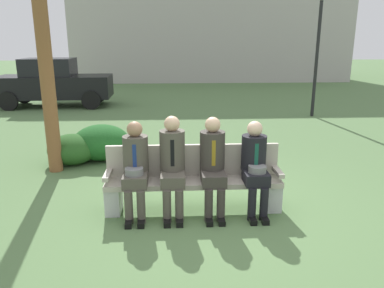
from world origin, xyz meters
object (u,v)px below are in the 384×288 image
(seated_man_centerleft, at_px, (172,161))
(shrub_mid_lawn, at_px, (72,149))
(seated_man_rightmost, at_px, (255,163))
(parked_car_near, at_px, (54,83))
(seated_man_leftmost, at_px, (135,165))
(shrub_near_bench, at_px, (101,142))
(seated_man_centerright, at_px, (213,161))
(building_backdrop, at_px, (208,5))
(park_bench, at_px, (193,179))
(street_lamp, at_px, (318,42))

(seated_man_centerleft, distance_m, shrub_mid_lawn, 2.98)
(shrub_mid_lawn, bearing_deg, seated_man_rightmost, -36.71)
(parked_car_near, bearing_deg, seated_man_leftmost, -67.69)
(seated_man_leftmost, xyz_separation_m, seated_man_rightmost, (1.61, -0.00, -0.01))
(shrub_near_bench, bearing_deg, seated_man_centerright, -52.18)
(seated_man_centerleft, bearing_deg, shrub_near_bench, 119.23)
(seated_man_centerleft, xyz_separation_m, seated_man_centerright, (0.54, -0.00, -0.01))
(seated_man_centerleft, xyz_separation_m, parked_car_near, (-4.14, 8.87, 0.09))
(building_backdrop, bearing_deg, park_bench, -96.07)
(parked_car_near, bearing_deg, park_bench, -63.15)
(shrub_mid_lawn, height_order, building_backdrop, building_backdrop)
(building_backdrop, bearing_deg, parked_car_near, -121.71)
(seated_man_centerright, bearing_deg, shrub_near_bench, 127.82)
(park_bench, distance_m, parked_car_near, 9.81)
(street_lamp, bearing_deg, seated_man_centerleft, -123.67)
(park_bench, bearing_deg, seated_man_centerright, -26.67)
(shrub_mid_lawn, distance_m, building_backdrop, 18.07)
(park_bench, bearing_deg, seated_man_rightmost, -9.63)
(park_bench, distance_m, shrub_mid_lawn, 3.05)
(seated_man_centerright, xyz_separation_m, shrub_mid_lawn, (-2.45, 2.24, -0.45))
(park_bench, relative_size, seated_man_centerleft, 1.80)
(seated_man_centerright, relative_size, shrub_near_bench, 1.18)
(seated_man_leftmost, xyz_separation_m, shrub_near_bench, (-0.90, 2.51, -0.36))
(park_bench, height_order, seated_man_centerleft, seated_man_centerleft)
(parked_car_near, height_order, street_lamp, street_lamp)
(parked_car_near, distance_m, street_lamp, 8.94)
(seated_man_rightmost, relative_size, shrub_mid_lawn, 1.36)
(seated_man_leftmost, relative_size, street_lamp, 0.35)
(seated_man_centerleft, relative_size, shrub_near_bench, 1.20)
(seated_man_leftmost, bearing_deg, shrub_mid_lawn, 122.13)
(seated_man_centerleft, height_order, shrub_mid_lawn, seated_man_centerleft)
(seated_man_leftmost, xyz_separation_m, seated_man_centerright, (1.04, 0.01, 0.03))
(seated_man_centerleft, bearing_deg, shrub_mid_lawn, 130.43)
(shrub_near_bench, bearing_deg, park_bench, -54.60)
(seated_man_rightmost, relative_size, street_lamp, 0.35)
(park_bench, xyz_separation_m, shrub_near_bench, (-1.68, 2.37, -0.09))
(parked_car_near, xyz_separation_m, street_lamp, (8.53, -2.27, 1.39))
(street_lamp, bearing_deg, park_bench, -122.40)
(seated_man_centerright, xyz_separation_m, seated_man_rightmost, (0.57, -0.01, -0.03))
(seated_man_centerright, bearing_deg, shrub_mid_lawn, 137.56)
(seated_man_leftmost, relative_size, seated_man_centerright, 0.96)
(seated_man_centerright, relative_size, seated_man_rightmost, 1.05)
(seated_man_centerleft, distance_m, seated_man_centerright, 0.54)
(parked_car_near, bearing_deg, shrub_near_bench, -66.72)
(seated_man_rightmost, relative_size, shrub_near_bench, 1.13)
(seated_man_centerright, height_order, shrub_near_bench, seated_man_centerright)
(seated_man_leftmost, distance_m, parked_car_near, 9.60)
(street_lamp, relative_size, building_backdrop, 0.23)
(seated_man_centerright, xyz_separation_m, parked_car_near, (-4.68, 8.87, 0.10))
(seated_man_leftmost, bearing_deg, seated_man_centerleft, 1.44)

